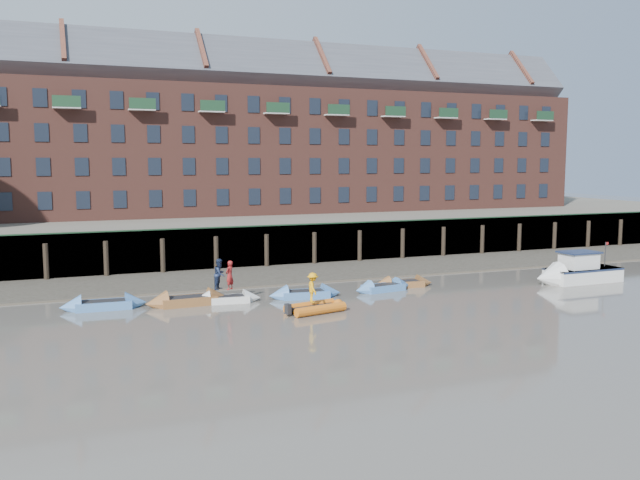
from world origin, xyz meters
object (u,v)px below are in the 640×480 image
person_rib_crew (313,288)px  rowboat_4 (305,294)px  rowboat_5 (383,288)px  rowboat_2 (188,301)px  rowboat_6 (403,284)px  person_rower_a (230,275)px  person_rower_b (220,274)px  motor_launch (571,273)px  rowboat_1 (104,305)px  rowboat_3 (227,299)px  rib_tender (317,307)px

person_rib_crew → rowboat_4: bearing=-6.6°
rowboat_5 → rowboat_2: bearing=169.5°
person_rib_crew → rowboat_6: bearing=-51.7°
person_rib_crew → rowboat_5: bearing=-49.6°
person_rower_a → person_rower_b: size_ratio=0.94×
rowboat_2 → motor_launch: size_ratio=0.75×
rowboat_1 → rowboat_4: size_ratio=1.04×
rowboat_3 → rib_tender: rowboat_3 is taller
rowboat_3 → rowboat_2: bearing=-178.3°
rib_tender → person_rib_crew: size_ratio=2.13×
rowboat_6 → person_rib_crew: size_ratio=2.51×
motor_launch → rowboat_5: bearing=-10.1°
rowboat_1 → rowboat_5: bearing=-1.3°
rowboat_3 → person_rower_b: person_rower_b is taller
rowboat_4 → person_rower_b: bearing=179.9°
rowboat_3 → rib_tender: 5.89m
rowboat_6 → person_rower_b: bearing=-171.0°
rowboat_2 → rowboat_3: 2.24m
rowboat_1 → rowboat_5: size_ratio=1.10×
rowboat_3 → motor_launch: size_ratio=0.62×
motor_launch → person_rib_crew: bearing=4.8°
rowboat_2 → rowboat_6: (14.33, 0.45, -0.04)m
rowboat_1 → rowboat_3: 6.93m
rowboat_2 → motor_launch: motor_launch is taller
rowboat_4 → person_rib_crew: (-0.99, -3.91, 1.16)m
rowboat_2 → rowboat_4: 7.02m
rowboat_6 → rowboat_4: bearing=-165.1°
person_rower_b → person_rower_a: bearing=-81.9°
rowboat_4 → rowboat_5: size_ratio=1.06×
rowboat_5 → person_rib_crew: 7.73m
rowboat_1 → motor_launch: size_ratio=0.72×
rowboat_3 → rowboat_6: bearing=9.3°
rowboat_4 → rib_tender: rowboat_4 is taller
motor_launch → person_rib_crew: person_rib_crew is taller
motor_launch → person_rower_b: size_ratio=3.63×
rowboat_2 → rowboat_6: size_ratio=1.20×
person_rower_a → person_rower_b: person_rower_b is taller
rowboat_3 → rowboat_4: 4.79m
rowboat_1 → rowboat_6: bearing=1.5°
rib_tender → rowboat_6: bearing=18.4°
rowboat_5 → person_rower_a: bearing=170.7°
rowboat_4 → rowboat_6: size_ratio=1.10×
rowboat_4 → rowboat_1: bearing=-179.8°
rowboat_3 → person_rib_crew: bearing=-42.4°
motor_launch → person_rower_b: 23.93m
rowboat_3 → rowboat_6: rowboat_6 is taller
rowboat_4 → motor_launch: 18.76m
rowboat_6 → rowboat_1: bearing=-173.7°
motor_launch → rowboat_2: bearing=-6.5°
rowboat_2 → rowboat_1: bearing=169.0°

